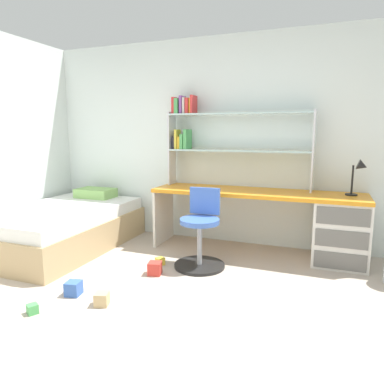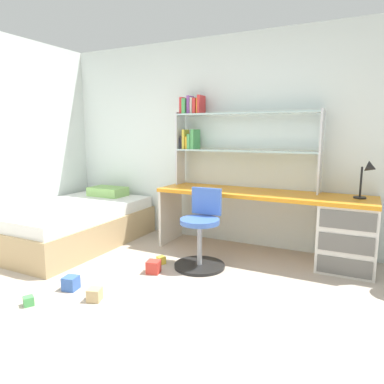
{
  "view_description": "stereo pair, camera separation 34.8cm",
  "coord_description": "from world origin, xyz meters",
  "views": [
    {
      "loc": [
        1.1,
        -1.77,
        1.37
      ],
      "look_at": [
        -0.12,
        1.44,
        0.78
      ],
      "focal_mm": 32.93,
      "sensor_mm": 36.0,
      "label": 1
    },
    {
      "loc": [
        1.42,
        -1.63,
        1.37
      ],
      "look_at": [
        -0.12,
        1.44,
        0.78
      ],
      "focal_mm": 32.93,
      "sensor_mm": 36.0,
      "label": 2
    }
  ],
  "objects": [
    {
      "name": "ground_plane",
      "position": [
        0.0,
        0.0,
        -0.01
      ],
      "size": [
        5.87,
        5.89,
        0.02
      ],
      "primitive_type": "cube",
      "color": "#B2A393"
    },
    {
      "name": "room_shell",
      "position": [
        -1.24,
        1.24,
        1.25
      ],
      "size": [
        5.87,
        5.89,
        2.5
      ],
      "color": "silver",
      "rests_on": "ground_plane"
    },
    {
      "name": "desk",
      "position": [
        1.02,
        2.12,
        0.41
      ],
      "size": [
        2.34,
        0.6,
        0.72
      ],
      "color": "orange",
      "rests_on": "ground_plane"
    },
    {
      "name": "bookshelf_hutch",
      "position": [
        -0.13,
        2.3,
        1.37
      ],
      "size": [
        1.71,
        0.22,
        1.09
      ],
      "color": "silver",
      "rests_on": "desk"
    },
    {
      "name": "desk_lamp",
      "position": [
        1.43,
        2.17,
        0.97
      ],
      "size": [
        0.2,
        0.17,
        0.38
      ],
      "color": "black",
      "rests_on": "desk"
    },
    {
      "name": "swivel_chair",
      "position": [
        -0.06,
        1.51,
        0.32
      ],
      "size": [
        0.52,
        0.52,
        0.8
      ],
      "color": "black",
      "rests_on": "ground_plane"
    },
    {
      "name": "bed_platform",
      "position": [
        -1.81,
        1.49,
        0.25
      ],
      "size": [
        1.22,
        1.88,
        0.61
      ],
      "color": "tan",
      "rests_on": "ground_plane"
    },
    {
      "name": "toy_block_natural_0",
      "position": [
        -0.51,
        0.43,
        0.05
      ],
      "size": [
        0.13,
        0.13,
        0.11
      ],
      "primitive_type": "cube",
      "rotation": [
        0.0,
        0.0,
        0.33
      ],
      "color": "tan",
      "rests_on": "ground_plane"
    },
    {
      "name": "toy_block_green_1",
      "position": [
        -0.93,
        0.13,
        0.04
      ],
      "size": [
        0.1,
        0.1,
        0.08
      ],
      "primitive_type": "cube",
      "rotation": [
        0.0,
        0.0,
        1.06
      ],
      "color": "#479E51",
      "rests_on": "ground_plane"
    },
    {
      "name": "toy_block_yellow_2",
      "position": [
        -0.46,
        1.38,
        0.04
      ],
      "size": [
        0.11,
        0.11,
        0.08
      ],
      "primitive_type": "cube",
      "rotation": [
        0.0,
        0.0,
        1.04
      ],
      "color": "gold",
      "rests_on": "ground_plane"
    },
    {
      "name": "toy_block_red_3",
      "position": [
        -0.4,
        1.14,
        0.06
      ],
      "size": [
        0.15,
        0.15,
        0.12
      ],
      "primitive_type": "cube",
      "rotation": [
        0.0,
        0.0,
        0.23
      ],
      "color": "red",
      "rests_on": "ground_plane"
    },
    {
      "name": "toy_block_blue_4",
      "position": [
        -0.84,
        0.5,
        0.06
      ],
      "size": [
        0.14,
        0.14,
        0.12
      ],
      "primitive_type": "cube",
      "rotation": [
        0.0,
        0.0,
        1.76
      ],
      "color": "#3860B7",
      "rests_on": "ground_plane"
    }
  ]
}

